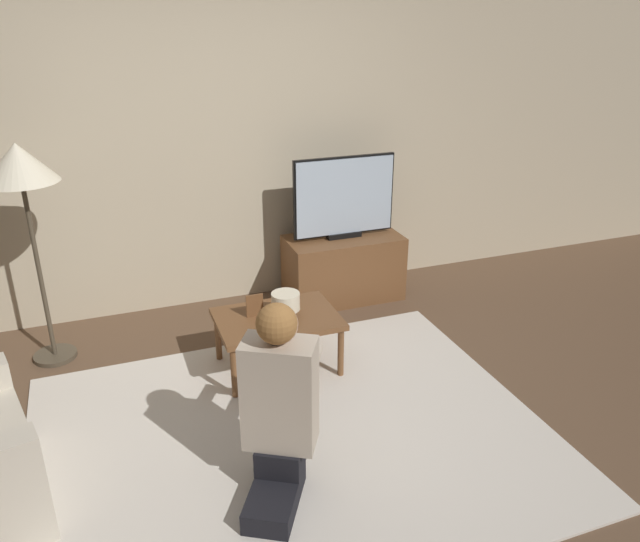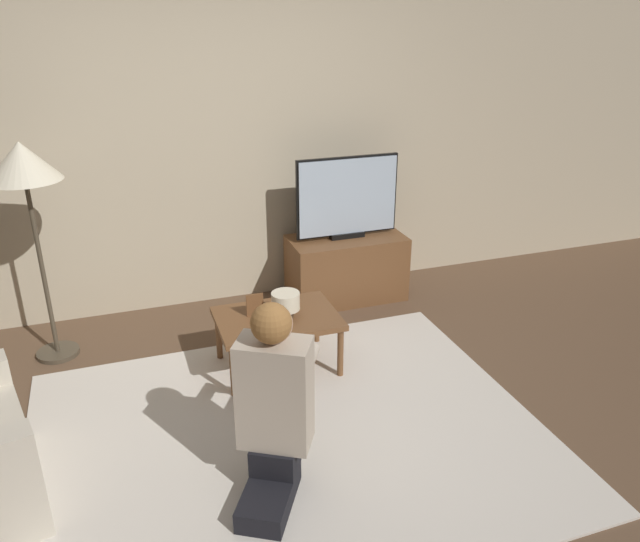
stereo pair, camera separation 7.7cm
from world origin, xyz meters
TOP-DOWN VIEW (x-y plane):
  - ground_plane at (0.00, 0.00)m, footprint 10.00×10.00m
  - wall_back at (0.00, 1.93)m, footprint 10.00×0.06m
  - rug at (0.00, 0.00)m, footprint 2.78×2.22m
  - tv_stand at (0.95, 1.58)m, footprint 0.91×0.46m
  - tv at (0.95, 1.58)m, footprint 0.82×0.08m
  - coffee_table at (0.14, 0.72)m, footprint 0.77×0.55m
  - floor_lamp at (-1.25, 1.38)m, footprint 0.45×0.45m
  - person_kneeling at (-0.17, -0.34)m, footprint 0.60×0.79m
  - picture_frame at (0.01, 0.77)m, footprint 0.11×0.01m
  - table_lamp at (0.19, 0.68)m, footprint 0.18×0.18m

SIDE VIEW (x-z plane):
  - ground_plane at x=0.00m, z-range 0.00..0.00m
  - rug at x=0.00m, z-range 0.00..0.02m
  - tv_stand at x=0.95m, z-range 0.00..0.52m
  - coffee_table at x=0.14m, z-range 0.15..0.53m
  - picture_frame at x=0.01m, z-range 0.38..0.53m
  - table_lamp at x=0.19m, z-range 0.40..0.57m
  - person_kneeling at x=-0.17m, z-range 0.01..1.01m
  - tv at x=0.95m, z-range 0.53..1.17m
  - floor_lamp at x=-1.25m, z-range 0.54..2.00m
  - wall_back at x=0.00m, z-range 0.00..2.60m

